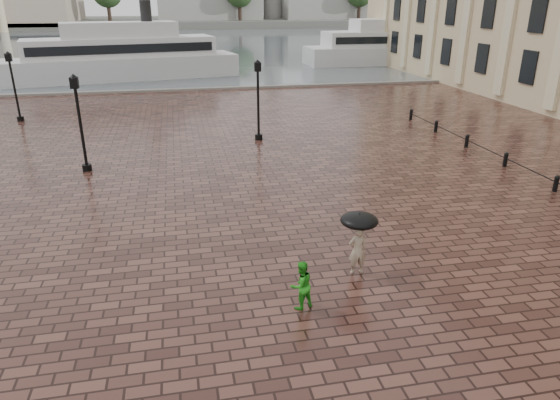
% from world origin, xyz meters
% --- Properties ---
extents(ground, '(300.00, 300.00, 0.00)m').
position_xyz_m(ground, '(0.00, 0.00, 0.00)').
color(ground, '#331C17').
rests_on(ground, ground).
extents(harbour_water, '(240.00, 240.00, 0.00)m').
position_xyz_m(harbour_water, '(0.00, 92.00, 0.00)').
color(harbour_water, '#495158').
rests_on(harbour_water, ground).
extents(quay_edge, '(80.00, 0.60, 0.30)m').
position_xyz_m(quay_edge, '(0.00, 32.00, 0.00)').
color(quay_edge, slate).
rests_on(quay_edge, ground).
extents(far_shore, '(300.00, 60.00, 2.00)m').
position_xyz_m(far_shore, '(0.00, 160.00, 1.00)').
color(far_shore, '#4C4C47').
rests_on(far_shore, ground).
extents(bollard_row, '(0.22, 21.22, 0.73)m').
position_xyz_m(bollard_row, '(14.00, 6.50, 0.40)').
color(bollard_row, black).
rests_on(bollard_row, ground).
extents(street_lamps, '(15.44, 12.44, 4.40)m').
position_xyz_m(street_lamps, '(-5.00, 15.33, 2.33)').
color(street_lamps, black).
rests_on(street_lamps, ground).
extents(adult_pedestrian, '(0.56, 0.37, 1.52)m').
position_xyz_m(adult_pedestrian, '(3.35, -1.80, 0.76)').
color(adult_pedestrian, tan).
rests_on(adult_pedestrian, ground).
extents(child_pedestrian, '(0.80, 0.72, 1.36)m').
position_xyz_m(child_pedestrian, '(1.30, -3.21, 0.68)').
color(child_pedestrian, green).
rests_on(child_pedestrian, ground).
extents(ferry_near, '(23.81, 9.98, 7.60)m').
position_xyz_m(ferry_near, '(-6.69, 40.73, 2.28)').
color(ferry_near, silver).
rests_on(ferry_near, ground).
extents(ferry_far, '(22.60, 5.91, 7.37)m').
position_xyz_m(ferry_far, '(25.94, 47.70, 2.22)').
color(ferry_far, silver).
rests_on(ferry_far, ground).
extents(umbrella, '(1.10, 1.10, 1.09)m').
position_xyz_m(umbrella, '(3.35, -1.80, 1.72)').
color(umbrella, black).
rests_on(umbrella, ground).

